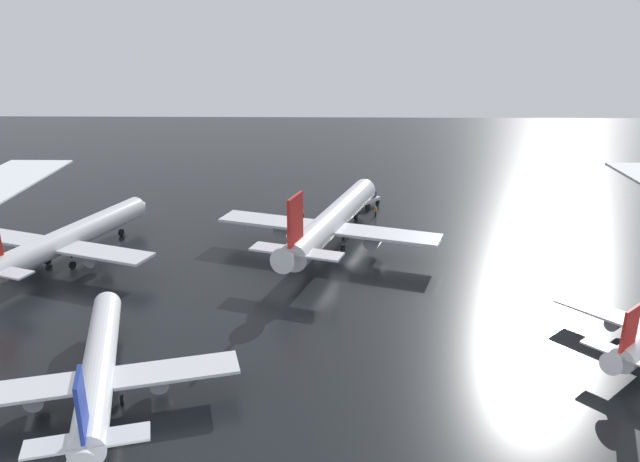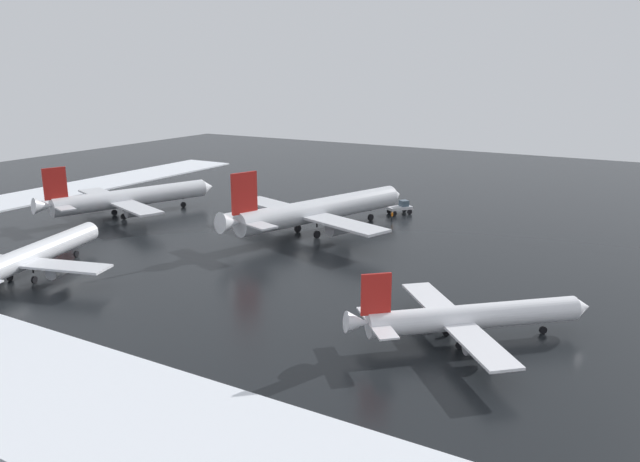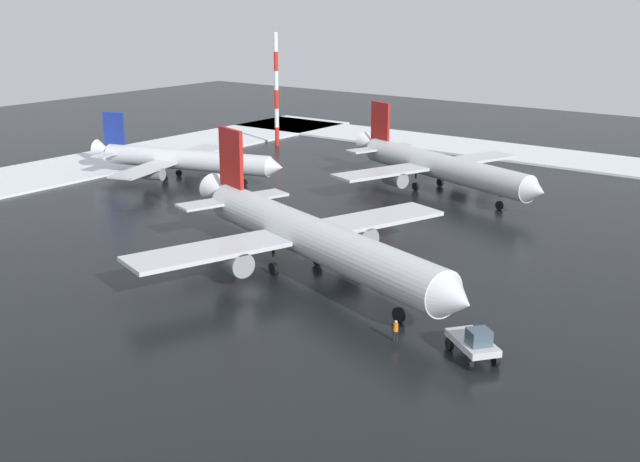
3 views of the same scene
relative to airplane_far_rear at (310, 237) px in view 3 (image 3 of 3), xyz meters
name	(u,v)px [view 3 (image 3 of 3)]	position (x,y,z in m)	size (l,w,h in m)	color
ground_plane	(251,267)	(1.00, -6.28, -3.83)	(240.00, 240.00, 0.00)	black
snow_bank_left	(534,155)	(-66.00, -6.28, -3.66)	(14.00, 116.00, 0.34)	white
airplane_far_rear	(310,237)	(0.00, 0.00, 0.00)	(32.05, 38.01, 11.60)	silver
airplane_foreground_jet	(439,166)	(-35.99, -6.86, -0.47)	(27.99, 33.15, 10.18)	silver
airplane_parked_portside	(182,159)	(-20.71, -38.16, -0.94)	(24.34, 28.96, 8.75)	silver
pushback_tug	(474,342)	(6.41, 19.47, -2.55)	(4.54, 4.99, 2.50)	silver
ground_crew_beside_wing	(456,280)	(-4.86, 12.09, -2.86)	(0.36, 0.36, 1.71)	black
ground_crew_near_tug	(396,330)	(7.26, 13.59, -2.86)	(0.36, 0.36, 1.71)	black
antenna_mast	(276,90)	(-48.61, -44.69, 5.49)	(0.70, 0.70, 18.64)	red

